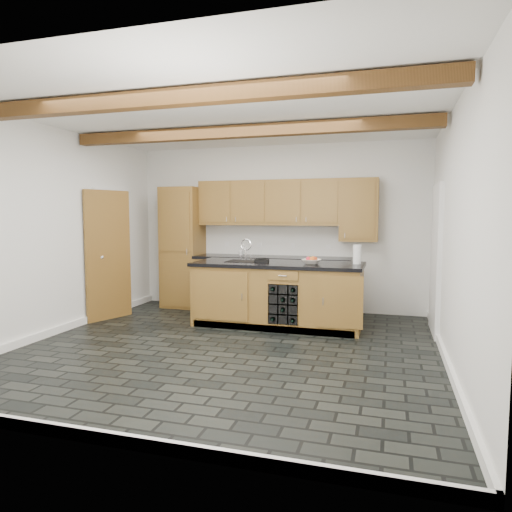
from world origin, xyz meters
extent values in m
plane|color=black|center=(0.00, 0.00, 0.00)|extent=(5.00, 5.00, 0.00)
plane|color=white|center=(0.00, 2.50, 1.40)|extent=(5.00, 0.00, 5.00)
plane|color=white|center=(-2.50, 0.00, 1.40)|extent=(0.00, 5.00, 5.00)
plane|color=white|center=(2.50, 0.00, 1.40)|extent=(0.00, 5.00, 5.00)
plane|color=white|center=(0.00, 0.00, 2.80)|extent=(5.00, 5.00, 0.00)
cube|color=#553216|center=(0.00, -1.20, 2.70)|extent=(4.90, 0.15, 0.15)
cube|color=#553216|center=(0.00, 0.60, 2.70)|extent=(4.90, 0.15, 0.15)
cube|color=white|center=(-2.48, 0.00, 0.05)|extent=(0.04, 5.00, 0.10)
cube|color=white|center=(2.48, 0.00, 0.05)|extent=(0.04, 5.00, 0.10)
cube|color=white|center=(0.00, -2.48, 0.05)|extent=(5.00, 0.04, 0.10)
cube|color=white|center=(-2.47, 1.30, 1.02)|extent=(0.06, 0.94, 2.04)
cube|color=brown|center=(-2.32, 0.95, 1.00)|extent=(0.31, 0.77, 2.00)
cube|color=white|center=(2.47, 1.50, 1.02)|extent=(0.06, 0.98, 2.04)
cube|color=black|center=(2.50, 1.50, 1.00)|extent=(0.02, 0.86, 1.96)
cube|color=brown|center=(-1.65, 2.20, 1.05)|extent=(0.65, 0.60, 2.10)
cube|color=brown|center=(-0.02, 2.20, 0.44)|extent=(2.60, 0.60, 0.88)
cube|color=black|center=(-0.02, 2.20, 0.91)|extent=(2.64, 0.62, 0.05)
cube|color=white|center=(-0.02, 2.49, 1.19)|extent=(2.60, 0.02, 0.52)
cube|color=brown|center=(-0.12, 2.33, 1.83)|extent=(2.40, 0.35, 0.75)
cube|color=brown|center=(1.38, 2.33, 1.70)|extent=(0.60, 0.35, 1.00)
cube|color=brown|center=(0.30, 1.30, 0.44)|extent=(2.40, 0.90, 0.88)
cube|color=black|center=(0.30, 1.30, 0.91)|extent=(2.46, 0.96, 0.05)
cube|color=brown|center=(-0.42, 0.84, 0.48)|extent=(0.80, 0.02, 0.70)
cube|color=brown|center=(1.25, 0.84, 0.48)|extent=(0.60, 0.02, 0.70)
cube|color=black|center=(0.48, 0.99, 0.40)|extent=(0.42, 0.30, 0.56)
cylinder|color=black|center=(0.62, 0.95, 0.61)|extent=(0.07, 0.26, 0.07)
cylinder|color=black|center=(0.48, 0.95, 0.47)|extent=(0.07, 0.26, 0.07)
cylinder|color=black|center=(0.48, 0.95, 0.33)|extent=(0.07, 0.26, 0.07)
cylinder|color=black|center=(0.62, 0.95, 0.47)|extent=(0.07, 0.26, 0.07)
cylinder|color=black|center=(0.34, 0.95, 0.19)|extent=(0.07, 0.26, 0.07)
cylinder|color=black|center=(0.34, 0.95, 0.61)|extent=(0.07, 0.26, 0.07)
cylinder|color=black|center=(0.62, 0.95, 0.19)|extent=(0.07, 0.26, 0.07)
cube|color=black|center=(-0.25, 1.30, 0.93)|extent=(0.45, 0.40, 0.02)
cylinder|color=silver|center=(-0.25, 1.48, 1.03)|extent=(0.02, 0.02, 0.20)
torus|color=silver|center=(-0.25, 1.48, 1.17)|extent=(0.18, 0.02, 0.18)
cylinder|color=silver|center=(-0.33, 1.48, 0.97)|extent=(0.02, 0.02, 0.08)
cylinder|color=silver|center=(-0.17, 1.48, 0.97)|extent=(0.02, 0.02, 0.08)
cube|color=black|center=(0.06, 1.28, 0.95)|extent=(0.20, 0.11, 0.04)
cylinder|color=black|center=(0.06, 1.28, 0.98)|extent=(0.13, 0.13, 0.02)
imported|color=silver|center=(0.80, 1.25, 0.96)|extent=(0.28, 0.28, 0.07)
sphere|color=#B13C17|center=(0.85, 1.25, 1.00)|extent=(0.07, 0.07, 0.07)
sphere|color=orange|center=(0.82, 1.30, 1.00)|extent=(0.07, 0.07, 0.07)
sphere|color=olive|center=(0.76, 1.28, 1.00)|extent=(0.07, 0.07, 0.07)
sphere|color=red|center=(0.76, 1.22, 1.00)|extent=(0.07, 0.07, 0.07)
sphere|color=orange|center=(0.81, 1.20, 1.00)|extent=(0.07, 0.07, 0.07)
cylinder|color=white|center=(1.42, 1.41, 1.07)|extent=(0.12, 0.12, 0.27)
imported|color=white|center=(-0.58, 2.22, 0.97)|extent=(0.12, 0.12, 0.08)
camera|label=1|loc=(1.87, -5.14, 1.62)|focal=32.00mm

